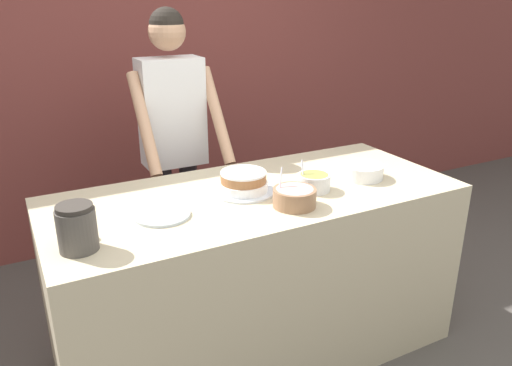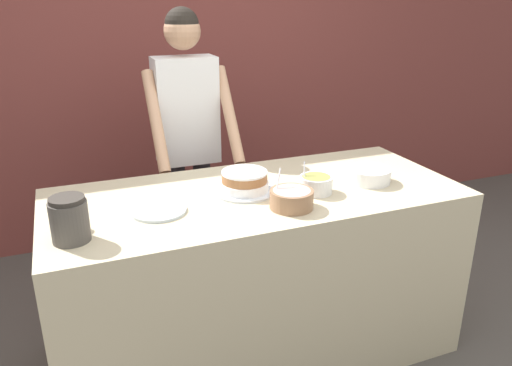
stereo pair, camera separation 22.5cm
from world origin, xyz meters
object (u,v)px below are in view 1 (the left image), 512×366
Objects in this scene: ceramic_plate at (162,215)px; drinking_glass at (68,222)px; cake at (243,183)px; person_baker at (173,126)px; frosting_bowl_olive at (314,182)px; frosting_bowl_pink at (294,197)px; frosting_bowl_white at (362,171)px; stoneware_jar at (77,228)px.

drinking_glass is at bearing -179.05° from ceramic_plate.
drinking_glass reaches higher than cake.
drinking_glass reaches higher than ceramic_plate.
frosting_bowl_olive is at bearing -66.66° from person_baker.
ceramic_plate is (-0.54, 0.16, -0.04)m from frosting_bowl_pink.
ceramic_plate is (-0.72, 0.05, -0.04)m from frosting_bowl_olive.
drinking_glass is at bearing 179.49° from frosting_bowl_white.
ceramic_plate is (0.37, 0.01, -0.05)m from drinking_glass.
frosting_bowl_white is 1.79× the size of drinking_glass.
stoneware_jar reaches higher than frosting_bowl_white.
frosting_bowl_olive reaches higher than drinking_glass.
person_baker reaches higher than drinking_glass.
stoneware_jar is at bearing -125.52° from person_baker.
person_baker is at bearing 54.48° from stoneware_jar.
person_baker is 1.20m from stoneware_jar.
frosting_bowl_pink reaches higher than drinking_glass.
drinking_glass is at bearing -130.27° from person_baker.
frosting_bowl_olive is at bearing -2.11° from drinking_glass.
frosting_bowl_olive is at bearing 33.29° from frosting_bowl_pink.
stoneware_jar is (-0.69, -0.97, -0.07)m from person_baker.
frosting_bowl_olive is at bearing 5.04° from stoneware_jar.
frosting_bowl_olive reaches higher than frosting_bowl_white.
stoneware_jar reaches higher than frosting_bowl_olive.
frosting_bowl_olive reaches higher than ceramic_plate.
frosting_bowl_pink reaches higher than frosting_bowl_olive.
person_baker is 8.15× the size of frosting_bowl_white.
frosting_bowl_white is 1.40m from drinking_glass.
drinking_glass reaches higher than frosting_bowl_white.
cake is at bearing 16.16° from stoneware_jar.
frosting_bowl_pink is 1.08× the size of stoneware_jar.
cake is 0.62m from frosting_bowl_white.
person_baker is at bearing 95.73° from cake.
stoneware_jar is at bearing -174.94° from frosting_bowl_white.
frosting_bowl_olive is 0.74× the size of frosting_bowl_white.
drinking_glass is at bearing 177.89° from frosting_bowl_olive.
frosting_bowl_pink is at bearing -146.71° from frosting_bowl_olive.
drinking_glass is 0.50× the size of ceramic_plate.
frosting_bowl_white is 0.51m from frosting_bowl_pink.
stoneware_jar reaches higher than cake.
frosting_bowl_pink is (-0.18, -0.12, 0.00)m from frosting_bowl_olive.
cake is 1.67× the size of stoneware_jar.
frosting_bowl_pink is at bearing -78.76° from person_baker.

